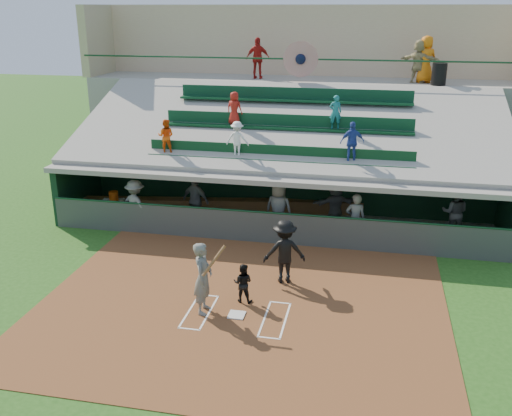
% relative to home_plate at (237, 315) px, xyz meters
% --- Properties ---
extents(ground, '(100.00, 100.00, 0.00)m').
position_rel_home_plate_xyz_m(ground, '(0.00, 0.00, -0.04)').
color(ground, '#235217').
rests_on(ground, ground).
extents(dirt_slab, '(11.00, 9.00, 0.02)m').
position_rel_home_plate_xyz_m(dirt_slab, '(0.00, 0.50, -0.03)').
color(dirt_slab, brown).
rests_on(dirt_slab, ground).
extents(home_plate, '(0.43, 0.43, 0.03)m').
position_rel_home_plate_xyz_m(home_plate, '(0.00, 0.00, 0.00)').
color(home_plate, silver).
rests_on(home_plate, dirt_slab).
extents(batters_box_chalk, '(2.65, 1.85, 0.01)m').
position_rel_home_plate_xyz_m(batters_box_chalk, '(0.00, 0.00, -0.01)').
color(batters_box_chalk, white).
rests_on(batters_box_chalk, dirt_slab).
extents(dugout_floor, '(16.00, 3.50, 0.04)m').
position_rel_home_plate_xyz_m(dugout_floor, '(0.00, 6.75, -0.02)').
color(dugout_floor, gray).
rests_on(dugout_floor, ground).
extents(concourse_slab, '(20.00, 3.00, 4.60)m').
position_rel_home_plate_xyz_m(concourse_slab, '(0.00, 13.50, 2.26)').
color(concourse_slab, gray).
rests_on(concourse_slab, ground).
extents(grandstand, '(20.40, 10.40, 7.80)m').
position_rel_home_plate_xyz_m(grandstand, '(-0.01, 10.51, 2.23)').
color(grandstand, '#464B46').
rests_on(grandstand, ground).
extents(batter_at_plate, '(0.88, 0.79, 1.98)m').
position_rel_home_plate_xyz_m(batter_at_plate, '(-0.90, 0.03, 0.98)').
color(batter_at_plate, '#595C57').
rests_on(batter_at_plate, dirt_slab).
extents(catcher, '(0.55, 0.43, 1.12)m').
position_rel_home_plate_xyz_m(catcher, '(-0.01, 0.79, 0.54)').
color(catcher, black).
rests_on(catcher, dirt_slab).
extents(home_umpire, '(1.39, 1.03, 1.92)m').
position_rel_home_plate_xyz_m(home_umpire, '(0.91, 2.22, 0.94)').
color(home_umpire, black).
rests_on(home_umpire, dirt_slab).
extents(dugout_bench, '(16.38, 3.14, 0.50)m').
position_rel_home_plate_xyz_m(dugout_bench, '(-0.06, 8.12, 0.25)').
color(dugout_bench, brown).
rests_on(dugout_bench, dugout_floor).
extents(white_table, '(0.89, 0.73, 0.70)m').
position_rel_home_plate_xyz_m(white_table, '(-6.34, 6.20, 0.35)').
color(white_table, white).
rests_on(white_table, dugout_floor).
extents(water_cooler, '(0.35, 0.35, 0.35)m').
position_rel_home_plate_xyz_m(water_cooler, '(-6.28, 6.20, 0.88)').
color(water_cooler, '#C5490B').
rests_on(water_cooler, white_table).
extents(dugout_player_a, '(1.37, 1.06, 1.86)m').
position_rel_home_plate_xyz_m(dugout_player_a, '(-4.98, 5.23, 0.94)').
color(dugout_player_a, '#5E605B').
rests_on(dugout_player_a, dugout_floor).
extents(dugout_player_b, '(1.20, 0.81, 1.89)m').
position_rel_home_plate_xyz_m(dugout_player_b, '(-2.99, 6.11, 0.95)').
color(dugout_player_b, '#565954').
rests_on(dugout_player_b, dugout_floor).
extents(dugout_player_c, '(1.08, 0.82, 2.00)m').
position_rel_home_plate_xyz_m(dugout_player_c, '(0.17, 5.65, 1.00)').
color(dugout_player_c, '#565853').
rests_on(dugout_player_c, dugout_floor).
extents(dugout_player_d, '(1.68, 1.07, 1.73)m').
position_rel_home_plate_xyz_m(dugout_player_d, '(2.05, 6.89, 0.87)').
color(dugout_player_d, '#565954').
rests_on(dugout_player_d, dugout_floor).
extents(dugout_player_e, '(0.69, 0.48, 1.82)m').
position_rel_home_plate_xyz_m(dugout_player_e, '(2.83, 5.41, 0.91)').
color(dugout_player_e, '#5A5D58').
rests_on(dugout_player_e, dugout_floor).
extents(dugout_player_f, '(0.99, 0.82, 1.82)m').
position_rel_home_plate_xyz_m(dugout_player_f, '(6.19, 6.79, 0.92)').
color(dugout_player_f, '#535550').
rests_on(dugout_player_f, dugout_floor).
extents(trash_bin, '(0.60, 0.60, 0.91)m').
position_rel_home_plate_xyz_m(trash_bin, '(5.76, 12.38, 5.02)').
color(trash_bin, black).
rests_on(trash_bin, concourse_slab).
extents(concourse_staff_a, '(1.07, 0.46, 1.82)m').
position_rel_home_plate_xyz_m(concourse_staff_a, '(-2.08, 13.11, 5.47)').
color(concourse_staff_a, '#A61713').
rests_on(concourse_staff_a, concourse_slab).
extents(concourse_staff_b, '(1.11, 0.89, 1.97)m').
position_rel_home_plate_xyz_m(concourse_staff_b, '(5.22, 13.11, 5.55)').
color(concourse_staff_b, orange).
rests_on(concourse_staff_b, concourse_slab).
extents(concourse_staff_c, '(1.76, 1.04, 1.81)m').
position_rel_home_plate_xyz_m(concourse_staff_c, '(4.95, 13.09, 5.47)').
color(concourse_staff_c, tan).
rests_on(concourse_staff_c, concourse_slab).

